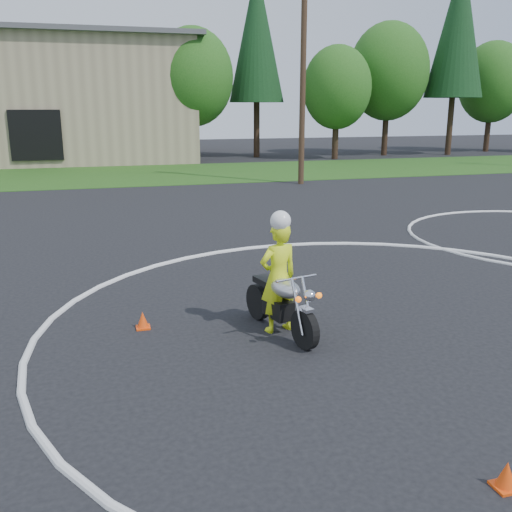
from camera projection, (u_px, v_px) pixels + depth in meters
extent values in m
plane|color=black|center=(501.00, 409.00, 7.24)|extent=(120.00, 120.00, 0.00)
cube|color=#1E4714|center=(182.00, 173.00, 32.36)|extent=(120.00, 10.00, 0.02)
torus|color=silver|center=(387.00, 324.00, 10.03)|extent=(12.12, 12.12, 0.12)
cylinder|color=black|center=(305.00, 329.00, 8.97)|extent=(0.28, 0.65, 0.64)
cylinder|color=black|center=(258.00, 302.00, 10.23)|extent=(0.28, 0.65, 0.64)
cube|color=black|center=(278.00, 308.00, 9.62)|extent=(0.43, 0.64, 0.32)
ellipsoid|color=silver|center=(285.00, 288.00, 9.33)|extent=(0.54, 0.76, 0.30)
cube|color=black|center=(269.00, 282.00, 9.79)|extent=(0.42, 0.69, 0.11)
cylinder|color=silver|center=(297.00, 306.00, 8.90)|extent=(0.14, 0.38, 0.86)
cylinder|color=silver|center=(307.00, 304.00, 8.99)|extent=(0.14, 0.38, 0.86)
cube|color=white|center=(306.00, 309.00, 8.86)|extent=(0.20, 0.26, 0.05)
cylinder|color=silver|center=(296.00, 278.00, 9.00)|extent=(0.74, 0.21, 0.04)
sphere|color=silver|center=(310.00, 296.00, 8.73)|extent=(0.19, 0.19, 0.19)
sphere|color=#FF600C|center=(298.00, 299.00, 8.66)|extent=(0.10, 0.10, 0.10)
sphere|color=orange|center=(319.00, 295.00, 8.85)|extent=(0.10, 0.10, 0.10)
cylinder|color=silver|center=(274.00, 305.00, 10.09)|extent=(0.29, 0.85, 0.09)
imported|color=#DCF519|center=(278.00, 277.00, 9.53)|extent=(0.78, 0.60, 1.90)
sphere|color=white|center=(281.00, 221.00, 9.24)|extent=(0.34, 0.34, 0.34)
cone|color=#F3450C|center=(143.00, 320.00, 9.83)|extent=(0.22, 0.22, 0.30)
cube|color=#F3450C|center=(143.00, 327.00, 9.86)|extent=(0.24, 0.24, 0.03)
cone|color=#F3450C|center=(506.00, 475.00, 5.70)|extent=(0.22, 0.22, 0.30)
cube|color=#F3450C|center=(505.00, 487.00, 5.74)|extent=(0.24, 0.24, 0.03)
cube|color=black|center=(36.00, 135.00, 34.30)|extent=(3.00, 0.16, 3.00)
cylinder|color=#382619|center=(194.00, 137.00, 38.98)|extent=(0.44, 0.44, 3.24)
ellipsoid|color=#1E5116|center=(193.00, 77.00, 37.97)|extent=(5.40, 5.40, 6.48)
cylinder|color=#382619|center=(257.00, 130.00, 42.07)|extent=(0.44, 0.44, 3.96)
cone|color=black|center=(257.00, 34.00, 40.37)|extent=(3.96, 3.96, 9.35)
cylinder|color=#382619|center=(335.00, 139.00, 40.73)|extent=(0.44, 0.44, 2.88)
ellipsoid|color=#1E5116|center=(337.00, 87.00, 39.83)|extent=(4.80, 4.80, 5.76)
cylinder|color=#382619|center=(385.00, 132.00, 43.82)|extent=(0.44, 0.44, 3.60)
ellipsoid|color=#1E5116|center=(388.00, 72.00, 42.70)|extent=(6.00, 6.00, 7.20)
cylinder|color=#382619|center=(450.00, 127.00, 44.12)|extent=(0.44, 0.44, 4.32)
cone|color=black|center=(458.00, 26.00, 42.26)|extent=(4.32, 4.32, 10.20)
cylinder|color=#382619|center=(487.00, 132.00, 47.43)|extent=(0.44, 0.44, 3.24)
ellipsoid|color=#1E5116|center=(492.00, 82.00, 46.42)|extent=(5.40, 5.40, 6.48)
cylinder|color=#382619|center=(134.00, 140.00, 38.91)|extent=(0.44, 0.44, 2.88)
ellipsoid|color=#1E5116|center=(131.00, 87.00, 38.01)|extent=(4.80, 4.80, 5.76)
cylinder|color=#473321|center=(303.00, 78.00, 26.82)|extent=(0.28, 0.28, 10.00)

